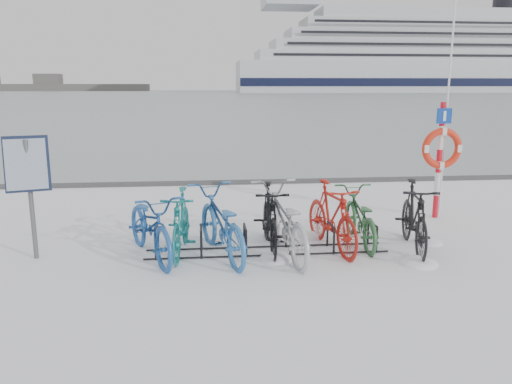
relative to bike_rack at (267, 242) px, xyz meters
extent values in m
plane|color=white|center=(0.00, 0.00, -0.18)|extent=(900.00, 900.00, 0.00)
cube|color=#99A4AC|center=(0.00, 155.00, -0.17)|extent=(400.00, 298.00, 0.02)
cube|color=#3F3F42|center=(0.00, 5.90, -0.13)|extent=(400.00, 0.25, 0.10)
cylinder|color=black|center=(-1.80, -0.22, 0.04)|extent=(0.04, 0.04, 0.44)
cylinder|color=black|center=(-1.80, 0.22, 0.04)|extent=(0.04, 0.04, 0.44)
cylinder|color=black|center=(-1.80, 0.00, 0.26)|extent=(0.04, 0.44, 0.04)
cylinder|color=black|center=(-1.08, -0.22, 0.04)|extent=(0.04, 0.04, 0.44)
cylinder|color=black|center=(-1.08, 0.22, 0.04)|extent=(0.04, 0.04, 0.44)
cylinder|color=black|center=(-1.08, 0.00, 0.26)|extent=(0.04, 0.44, 0.04)
cylinder|color=black|center=(-0.36, -0.22, 0.04)|extent=(0.04, 0.04, 0.44)
cylinder|color=black|center=(-0.36, 0.22, 0.04)|extent=(0.04, 0.04, 0.44)
cylinder|color=black|center=(-0.36, 0.00, 0.26)|extent=(0.04, 0.44, 0.04)
cylinder|color=black|center=(0.36, -0.22, 0.04)|extent=(0.04, 0.04, 0.44)
cylinder|color=black|center=(0.36, 0.22, 0.04)|extent=(0.04, 0.04, 0.44)
cylinder|color=black|center=(0.36, 0.00, 0.26)|extent=(0.04, 0.44, 0.04)
cylinder|color=black|center=(1.08, -0.22, 0.04)|extent=(0.04, 0.04, 0.44)
cylinder|color=black|center=(1.08, 0.22, 0.04)|extent=(0.04, 0.04, 0.44)
cylinder|color=black|center=(1.08, 0.00, 0.26)|extent=(0.04, 0.44, 0.04)
cylinder|color=black|center=(1.80, -0.22, 0.04)|extent=(0.04, 0.04, 0.44)
cylinder|color=black|center=(1.80, 0.22, 0.04)|extent=(0.04, 0.04, 0.44)
cylinder|color=black|center=(1.80, 0.00, 0.26)|extent=(0.04, 0.44, 0.04)
cylinder|color=black|center=(0.00, -0.22, -0.16)|extent=(4.00, 0.03, 0.03)
cylinder|color=black|center=(0.00, 0.22, -0.16)|extent=(4.00, 0.03, 0.03)
cylinder|color=#595B5E|center=(-3.72, 0.08, 0.77)|extent=(0.07, 0.07, 1.90)
cube|color=black|center=(-3.72, 0.05, 1.35)|extent=(0.70, 0.42, 0.86)
cube|color=#8C99AD|center=(-3.72, 0.01, 1.35)|extent=(0.62, 0.33, 0.77)
cylinder|color=red|center=(3.79, 1.87, 0.06)|extent=(0.11, 0.11, 0.48)
cylinder|color=silver|center=(3.79, 1.87, 0.54)|extent=(0.11, 0.11, 0.48)
cylinder|color=red|center=(3.79, 1.87, 1.01)|extent=(0.11, 0.11, 0.48)
cylinder|color=silver|center=(3.79, 1.87, 1.49)|extent=(0.11, 0.11, 0.48)
cylinder|color=red|center=(3.79, 1.87, 1.97)|extent=(0.11, 0.11, 0.48)
torus|color=red|center=(3.79, 1.78, 1.29)|extent=(0.84, 0.14, 0.84)
cube|color=#0D3799|center=(3.79, 1.79, 1.94)|extent=(0.30, 0.03, 0.30)
cylinder|color=silver|center=(3.90, 1.92, 1.99)|extent=(0.04, 0.04, 4.35)
cube|color=silver|center=(80.56, 189.00, 5.72)|extent=(137.70, 25.57, 11.80)
cube|color=black|center=(80.56, 176.16, 3.75)|extent=(137.70, 0.30, 2.95)
cube|color=black|center=(80.56, 201.84, 3.75)|extent=(137.70, 0.30, 2.95)
cube|color=silver|center=(80.56, 189.00, 13.59)|extent=(122.95, 23.61, 3.93)
cube|color=silver|center=(80.56, 189.00, 21.46)|extent=(99.34, 20.66, 3.93)
cube|color=silver|center=(80.56, 189.00, 29.33)|extent=(75.74, 17.70, 3.93)
cube|color=silver|center=(31.38, 189.00, 34.24)|extent=(19.67, 19.67, 5.90)
cube|color=black|center=(80.56, 177.00, 17.52)|extent=(108.19, 0.20, 11.80)
cube|color=#4C4C4C|center=(-90.00, 260.00, 4.82)|extent=(20.00, 10.00, 6.00)
imported|color=#1E509A|center=(-1.89, -0.02, 0.38)|extent=(1.50, 2.26, 1.12)
imported|color=#177374|center=(-1.41, 0.11, 0.36)|extent=(0.66, 1.85, 1.09)
imported|color=#2C68AA|center=(-0.77, -0.08, 0.39)|extent=(1.34, 2.32, 1.15)
imported|color=black|center=(0.07, 0.19, 0.39)|extent=(0.57, 1.90, 1.14)
imported|color=#A6A8AE|center=(0.26, -0.14, 0.41)|extent=(1.12, 2.34, 1.18)
imported|color=#B11D14|center=(1.11, 0.09, 0.41)|extent=(0.89, 2.02, 1.18)
imported|color=#2C6236|center=(1.67, 0.36, 0.32)|extent=(0.72, 1.92, 1.00)
imported|color=black|center=(2.47, -0.10, 0.42)|extent=(0.95, 2.05, 1.19)
ellipsoid|color=white|center=(0.33, 0.73, -0.18)|extent=(0.32, 0.32, 0.11)
ellipsoid|color=white|center=(2.28, -0.79, -0.18)|extent=(0.58, 0.58, 0.20)
ellipsoid|color=white|center=(2.91, 0.19, -0.18)|extent=(0.45, 0.45, 0.16)
ellipsoid|color=white|center=(0.93, 0.77, -0.18)|extent=(0.50, 0.50, 0.18)
ellipsoid|color=white|center=(0.10, -0.37, -0.18)|extent=(0.54, 0.54, 0.19)
camera|label=1|loc=(-0.97, -7.85, 2.53)|focal=35.00mm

